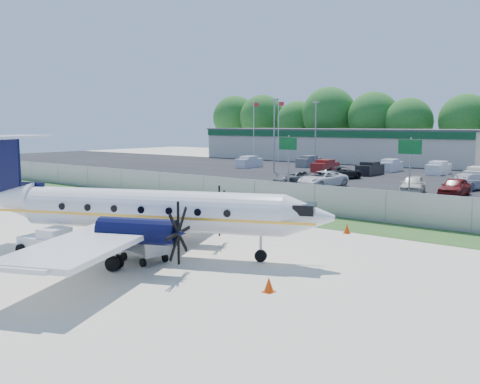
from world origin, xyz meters
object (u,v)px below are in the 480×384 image
Objects in this scene: aircraft at (145,210)px; baggage_cart_near at (134,233)px; baggage_cart_far at (144,250)px; pushback_tug at (49,242)px.

baggage_cart_near is at bearing 151.68° from aircraft.
baggage_cart_far is at bearing -43.97° from aircraft.
baggage_cart_far is (4.33, 1.94, -0.10)m from pushback_tug.
baggage_cart_far is at bearing 24.15° from pushback_tug.
pushback_tug reaches higher than baggage_cart_far.
aircraft is 2.04m from baggage_cart_far.
baggage_cart_near is 3.65m from baggage_cart_far.
pushback_tug is at bearing -108.01° from baggage_cart_near.
aircraft reaches higher than baggage_cart_far.
baggage_cart_near is at bearing 71.99° from pushback_tug.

